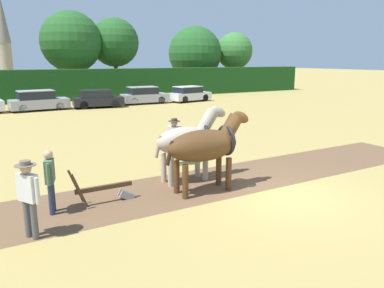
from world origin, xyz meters
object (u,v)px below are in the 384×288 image
(tree_right, at_px, (234,51))
(draft_horse_lead_left, at_px, (206,145))
(plow, at_px, (109,191))
(church_spire, at_px, (4,36))
(farmer_beside_team, at_px, (175,138))
(tree_center_right, at_px, (195,53))
(parked_car_right, at_px, (189,94))
(parked_car_center_left, at_px, (38,101))
(parked_car_center, at_px, (97,99))
(tree_center_left, at_px, (71,42))
(farmer_onlooker_left, at_px, (28,193))
(parked_car_center_right, at_px, (144,96))
(farmer_at_plow, at_px, (50,177))
(draft_horse_lead_right, at_px, (188,140))
(tree_center, at_px, (115,43))

(tree_right, bearing_deg, draft_horse_lead_left, -126.15)
(tree_right, relative_size, plow, 4.10)
(church_spire, xyz_separation_m, farmer_beside_team, (2.21, -62.28, -6.72))
(tree_center_right, distance_m, parked_car_right, 13.72)
(tree_right, bearing_deg, tree_center_right, 176.26)
(parked_car_center_left, distance_m, parked_car_center, 4.51)
(parked_car_right, bearing_deg, tree_right, 29.77)
(tree_center_left, distance_m, church_spire, 33.16)
(farmer_onlooker_left, relative_size, parked_car_center_right, 0.44)
(tree_right, relative_size, parked_car_center_right, 1.79)
(draft_horse_lead_left, relative_size, farmer_at_plow, 1.75)
(draft_horse_lead_right, height_order, parked_car_center_left, draft_horse_lead_right)
(church_spire, xyz_separation_m, draft_horse_lead_left, (1.81, -65.24, -6.36))
(plow, bearing_deg, draft_horse_lead_left, -11.44)
(tree_center_right, bearing_deg, farmer_beside_team, -120.45)
(church_spire, xyz_separation_m, parked_car_right, (13.01, -43.39, -7.08))
(church_spire, xyz_separation_m, farmer_at_plow, (-2.53, -64.77, -6.80))
(tree_center, height_order, farmer_at_plow, tree_center)
(parked_car_center_left, xyz_separation_m, parked_car_center, (4.50, -0.37, -0.04))
(farmer_beside_team, xyz_separation_m, parked_car_center_right, (6.42, 19.21, -0.32))
(church_spire, relative_size, farmer_onlooker_left, 8.32)
(tree_center_right, xyz_separation_m, parked_car_right, (-6.90, -11.19, -3.93))
(tree_right, bearing_deg, plow, -129.69)
(tree_center_left, xyz_separation_m, draft_horse_lead_right, (-2.89, -31.34, -4.30))
(farmer_beside_team, distance_m, parked_car_right, 21.77)
(farmer_at_plow, bearing_deg, church_spire, 102.79)
(tree_center_left, relative_size, draft_horse_lead_left, 3.02)
(tree_center, xyz_separation_m, parked_car_center_right, (-0.88, -10.70, -4.98))
(farmer_beside_team, distance_m, parked_car_center, 18.67)
(parked_car_center_left, bearing_deg, church_spire, 84.90)
(parked_car_center_right, bearing_deg, plow, -113.27)
(church_spire, distance_m, parked_car_right, 45.84)
(farmer_at_plow, bearing_deg, plow, 16.97)
(tree_center, distance_m, farmer_beside_team, 31.13)
(tree_center_left, bearing_deg, plow, -100.11)
(tree_center, height_order, parked_car_center_left, tree_center)
(church_spire, distance_m, parked_car_center, 44.50)
(tree_center, distance_m, parked_car_center, 13.48)
(draft_horse_lead_left, bearing_deg, parked_car_center_right, 71.84)
(farmer_beside_team, relative_size, farmer_onlooker_left, 1.00)
(plow, relative_size, parked_car_right, 0.42)
(farmer_onlooker_left, height_order, parked_car_center_right, farmer_onlooker_left)
(tree_center_right, relative_size, parked_car_center_left, 1.80)
(parked_car_center_right, bearing_deg, tree_center_left, 111.68)
(farmer_onlooker_left, xyz_separation_m, parked_car_center_right, (11.79, 22.93, -0.33))
(tree_center, relative_size, farmer_onlooker_left, 4.72)
(church_spire, bearing_deg, draft_horse_lead_right, -88.39)
(farmer_at_plow, bearing_deg, farmer_beside_team, 42.72)
(farmer_at_plow, bearing_deg, parked_car_center_left, 98.92)
(parked_car_center_left, height_order, parked_car_center, parked_car_center_left)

